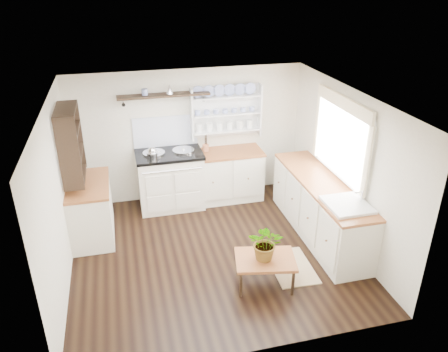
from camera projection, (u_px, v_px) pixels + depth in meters
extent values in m
cube|color=black|center=(213.00, 252.00, 6.42)|extent=(4.00, 3.80, 0.01)
cube|color=beige|center=(188.00, 135.00, 7.59)|extent=(4.00, 0.02, 2.30)
cube|color=beige|center=(346.00, 167.00, 6.36)|extent=(0.02, 3.80, 2.30)
cube|color=beige|center=(57.00, 199.00, 5.49)|extent=(0.02, 3.80, 2.30)
cube|color=white|center=(211.00, 99.00, 5.43)|extent=(4.00, 3.80, 0.01)
cube|color=white|center=(341.00, 142.00, 6.33)|extent=(0.04, 1.40, 1.00)
cube|color=white|center=(340.00, 142.00, 6.33)|extent=(0.02, 1.50, 1.10)
cube|color=#FFEBCB|center=(344.00, 103.00, 6.07)|extent=(0.04, 1.55, 0.18)
cube|color=white|center=(170.00, 181.00, 7.50)|extent=(1.07, 0.70, 0.95)
cube|color=black|center=(169.00, 154.00, 7.29)|extent=(1.11, 0.74, 0.05)
cylinder|color=silver|center=(154.00, 153.00, 7.22)|extent=(0.37, 0.37, 0.03)
cylinder|color=silver|center=(183.00, 150.00, 7.33)|extent=(0.37, 0.37, 0.03)
cylinder|color=silver|center=(172.00, 171.00, 7.01)|extent=(0.97, 0.02, 0.02)
cube|color=#EDE7CC|center=(226.00, 176.00, 7.76)|extent=(1.25, 0.60, 0.88)
cube|color=brown|center=(226.00, 153.00, 7.57)|extent=(1.27, 0.63, 0.04)
cube|color=#EDE7CC|center=(319.00, 209.00, 6.69)|extent=(0.60, 2.40, 0.88)
cube|color=brown|center=(322.00, 183.00, 6.50)|extent=(0.62, 2.43, 0.04)
cube|color=white|center=(346.00, 213.00, 5.88)|extent=(0.55, 0.60, 0.28)
cylinder|color=silver|center=(362.00, 198.00, 5.83)|extent=(0.02, 0.02, 0.22)
cube|color=#EDE7CC|center=(91.00, 210.00, 6.65)|extent=(0.60, 1.10, 0.88)
cube|color=brown|center=(87.00, 185.00, 6.46)|extent=(0.62, 1.13, 0.04)
cube|color=white|center=(225.00, 111.00, 7.54)|extent=(1.20, 0.03, 0.90)
cube|color=white|center=(226.00, 112.00, 7.46)|extent=(1.20, 0.22, 0.02)
cylinder|color=navy|center=(226.00, 97.00, 7.35)|extent=(0.20, 0.02, 0.20)
cube|color=black|center=(164.00, 95.00, 7.05)|extent=(1.50, 0.24, 0.04)
cone|color=black|center=(123.00, 103.00, 7.02)|extent=(0.06, 0.20, 0.06)
cone|color=black|center=(202.00, 98.00, 7.30)|extent=(0.06, 0.20, 0.06)
cube|color=black|center=(71.00, 143.00, 6.14)|extent=(0.28, 0.80, 1.05)
cylinder|color=#A55E3C|center=(206.00, 148.00, 7.53)|extent=(0.11, 0.11, 0.13)
cube|color=brown|center=(265.00, 260.00, 5.60)|extent=(0.85, 0.69, 0.04)
cylinder|color=black|center=(241.00, 284.00, 5.48)|extent=(0.04, 0.04, 0.37)
cylinder|color=black|center=(238.00, 263.00, 5.88)|extent=(0.04, 0.04, 0.37)
cylinder|color=black|center=(293.00, 283.00, 5.50)|extent=(0.04, 0.04, 0.37)
cylinder|color=black|center=(287.00, 262.00, 5.90)|extent=(0.04, 0.04, 0.37)
imported|color=#3F7233|center=(266.00, 243.00, 5.49)|extent=(0.55, 0.52, 0.48)
cube|color=#9A805A|center=(291.00, 267.00, 6.09)|extent=(0.58, 0.87, 0.02)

